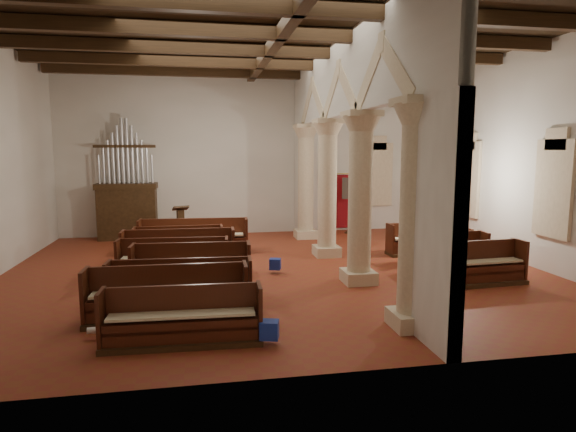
# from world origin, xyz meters

# --- Properties ---
(floor) EXTENTS (14.00, 14.00, 0.00)m
(floor) POSITION_xyz_m (0.00, 0.00, 0.00)
(floor) COLOR maroon
(floor) RESTS_ON ground
(ceiling) EXTENTS (14.00, 14.00, 0.00)m
(ceiling) POSITION_xyz_m (0.00, 0.00, 6.00)
(ceiling) COLOR black
(ceiling) RESTS_ON wall_back
(wall_back) EXTENTS (14.00, 0.02, 6.00)m
(wall_back) POSITION_xyz_m (0.00, 6.00, 3.00)
(wall_back) COLOR white
(wall_back) RESTS_ON floor
(wall_front) EXTENTS (14.00, 0.02, 6.00)m
(wall_front) POSITION_xyz_m (0.00, -6.00, 3.00)
(wall_front) COLOR white
(wall_front) RESTS_ON floor
(wall_right) EXTENTS (0.02, 12.00, 6.00)m
(wall_right) POSITION_xyz_m (7.00, 0.00, 3.00)
(wall_right) COLOR white
(wall_right) RESTS_ON floor
(ceiling_beams) EXTENTS (13.80, 11.80, 0.30)m
(ceiling_beams) POSITION_xyz_m (0.00, 0.00, 5.82)
(ceiling_beams) COLOR #3C2613
(ceiling_beams) RESTS_ON wall_back
(arcade) EXTENTS (0.90, 11.90, 6.00)m
(arcade) POSITION_xyz_m (1.80, 0.00, 3.56)
(arcade) COLOR beige
(arcade) RESTS_ON floor
(window_right_a) EXTENTS (0.03, 1.00, 2.20)m
(window_right_a) POSITION_xyz_m (6.98, -1.50, 2.20)
(window_right_a) COLOR #2B614E
(window_right_a) RESTS_ON wall_right
(window_right_b) EXTENTS (0.03, 1.00, 2.20)m
(window_right_b) POSITION_xyz_m (6.98, 2.50, 2.20)
(window_right_b) COLOR #2B614E
(window_right_b) RESTS_ON wall_right
(window_back) EXTENTS (1.00, 0.03, 2.20)m
(window_back) POSITION_xyz_m (5.00, 5.98, 2.20)
(window_back) COLOR #2B614E
(window_back) RESTS_ON wall_back
(pipe_organ) EXTENTS (2.10, 0.85, 4.40)m
(pipe_organ) POSITION_xyz_m (-4.50, 5.50, 1.37)
(pipe_organ) COLOR #3C2613
(pipe_organ) RESTS_ON floor
(lectern) EXTENTS (0.60, 0.63, 1.29)m
(lectern) POSITION_xyz_m (-2.62, 4.56, 0.53)
(lectern) COLOR #341910
(lectern) RESTS_ON floor
(dossal_curtain) EXTENTS (1.80, 0.07, 2.17)m
(dossal_curtain) POSITION_xyz_m (3.50, 5.92, 1.17)
(dossal_curtain) COLOR maroon
(dossal_curtain) RESTS_ON floor
(processional_banner) EXTENTS (0.49, 0.63, 2.30)m
(processional_banner) POSITION_xyz_m (3.65, 5.22, 0.79)
(processional_banner) COLOR #3C2613
(processional_banner) RESTS_ON floor
(hymnal_box_a) EXTENTS (0.36, 0.32, 0.30)m
(hymnal_box_a) POSITION_xyz_m (-0.84, -4.80, 0.25)
(hymnal_box_a) COLOR #16229C
(hymnal_box_a) RESTS_ON floor
(hymnal_box_b) EXTENTS (0.37, 0.30, 0.36)m
(hymnal_box_b) POSITION_xyz_m (-1.63, -2.95, 0.28)
(hymnal_box_b) COLOR navy
(hymnal_box_b) RESTS_ON floor
(hymnal_box_c) EXTENTS (0.34, 0.30, 0.28)m
(hymnal_box_c) POSITION_xyz_m (-0.04, -0.26, 0.24)
(hymnal_box_c) COLOR navy
(hymnal_box_c) RESTS_ON floor
(tube_heater_a) EXTENTS (1.10, 0.16, 0.11)m
(tube_heater_a) POSITION_xyz_m (-3.29, -4.05, 0.16)
(tube_heater_a) COLOR white
(tube_heater_a) RESTS_ON floor
(tube_heater_b) EXTENTS (0.86, 0.22, 0.09)m
(tube_heater_b) POSITION_xyz_m (-3.10, -4.20, 0.16)
(tube_heater_b) COLOR silver
(tube_heater_b) RESTS_ON floor
(nave_pew_0) EXTENTS (2.63, 0.74, 0.96)m
(nave_pew_0) POSITION_xyz_m (-2.24, -4.53, 0.32)
(nave_pew_0) COLOR #3C2613
(nave_pew_0) RESTS_ON floor
(nave_pew_1) EXTENTS (2.99, 0.75, 1.04)m
(nave_pew_1) POSITION_xyz_m (-2.55, -3.35, 0.34)
(nave_pew_1) COLOR #3C2613
(nave_pew_1) RESTS_ON floor
(nave_pew_2) EXTENTS (2.93, 0.81, 0.98)m
(nave_pew_2) POSITION_xyz_m (-2.35, -2.58, 0.32)
(nave_pew_2) COLOR #3C2613
(nave_pew_2) RESTS_ON floor
(nave_pew_3) EXTENTS (2.72, 0.87, 1.07)m
(nave_pew_3) POSITION_xyz_m (-2.15, -1.37, 0.35)
(nave_pew_3) COLOR #3C2613
(nave_pew_3) RESTS_ON floor
(nave_pew_4) EXTENTS (2.75, 0.85, 1.00)m
(nave_pew_4) POSITION_xyz_m (-2.61, -0.29, 0.33)
(nave_pew_4) COLOR #3C2613
(nave_pew_4) RESTS_ON floor
(nave_pew_5) EXTENTS (2.94, 0.78, 1.09)m
(nave_pew_5) POSITION_xyz_m (-2.51, 0.48, 0.36)
(nave_pew_5) COLOR #3C2613
(nave_pew_5) RESTS_ON floor
(nave_pew_6) EXTENTS (2.55, 0.68, 0.99)m
(nave_pew_6) POSITION_xyz_m (-2.57, 1.73, 0.33)
(nave_pew_6) COLOR #3C2613
(nave_pew_6) RESTS_ON floor
(nave_pew_7) EXTENTS (3.33, 0.91, 1.08)m
(nave_pew_7) POSITION_xyz_m (-2.15, 2.51, 0.36)
(nave_pew_7) COLOR #3C2613
(nave_pew_7) RESTS_ON floor
(aisle_pew_0) EXTENTS (1.96, 0.81, 1.03)m
(aisle_pew_0) POSITION_xyz_m (4.76, -2.13, 0.35)
(aisle_pew_0) COLOR #3C2613
(aisle_pew_0) RESTS_ON floor
(aisle_pew_1) EXTENTS (1.76, 0.78, 1.02)m
(aisle_pew_1) POSITION_xyz_m (4.69, -0.75, 0.35)
(aisle_pew_1) COLOR #3C2613
(aisle_pew_1) RESTS_ON floor
(aisle_pew_2) EXTENTS (1.82, 0.66, 0.97)m
(aisle_pew_2) POSITION_xyz_m (4.71, 0.11, 0.33)
(aisle_pew_2) COLOR #3C2613
(aisle_pew_2) RESTS_ON floor
(aisle_pew_3) EXTENTS (1.68, 0.70, 0.97)m
(aisle_pew_3) POSITION_xyz_m (4.48, 1.19, 0.33)
(aisle_pew_3) COLOR #3C2613
(aisle_pew_3) RESTS_ON floor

